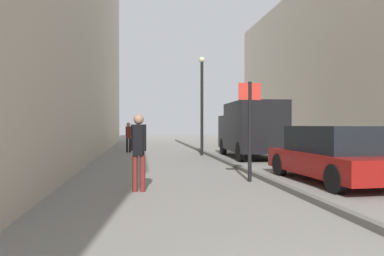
{
  "coord_description": "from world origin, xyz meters",
  "views": [
    {
      "loc": [
        -1.68,
        -1.47,
        1.48
      ],
      "look_at": [
        -0.06,
        9.86,
        1.38
      ],
      "focal_mm": 33.68,
      "sensor_mm": 36.0,
      "label": 1
    }
  ],
  "objects_px": {
    "pedestrian_mid_block": "(139,147)",
    "delivery_van": "(250,128)",
    "street_sign_post": "(250,122)",
    "lamp_post": "(202,99)",
    "pedestrian_main_foreground": "(128,135)",
    "parked_car": "(333,155)"
  },
  "relations": [
    {
      "from": "pedestrian_mid_block",
      "to": "parked_car",
      "type": "xyz_separation_m",
      "value": [
        4.96,
        0.64,
        -0.28
      ]
    },
    {
      "from": "pedestrian_mid_block",
      "to": "pedestrian_main_foreground",
      "type": "bearing_deg",
      "value": 104.36
    },
    {
      "from": "pedestrian_mid_block",
      "to": "delivery_van",
      "type": "xyz_separation_m",
      "value": [
        4.95,
        7.65,
        0.33
      ]
    },
    {
      "from": "lamp_post",
      "to": "pedestrian_main_foreground",
      "type": "bearing_deg",
      "value": 145.69
    },
    {
      "from": "street_sign_post",
      "to": "lamp_post",
      "type": "height_order",
      "value": "lamp_post"
    },
    {
      "from": "pedestrian_main_foreground",
      "to": "lamp_post",
      "type": "bearing_deg",
      "value": -15.71
    },
    {
      "from": "parked_car",
      "to": "street_sign_post",
      "type": "xyz_separation_m",
      "value": [
        -2.1,
        0.38,
        0.83
      ]
    },
    {
      "from": "delivery_van",
      "to": "street_sign_post",
      "type": "bearing_deg",
      "value": -105.6
    },
    {
      "from": "delivery_van",
      "to": "lamp_post",
      "type": "height_order",
      "value": "lamp_post"
    },
    {
      "from": "lamp_post",
      "to": "street_sign_post",
      "type": "bearing_deg",
      "value": -90.87
    },
    {
      "from": "lamp_post",
      "to": "parked_car",
      "type": "bearing_deg",
      "value": -76.87
    },
    {
      "from": "pedestrian_main_foreground",
      "to": "pedestrian_mid_block",
      "type": "height_order",
      "value": "pedestrian_mid_block"
    },
    {
      "from": "pedestrian_main_foreground",
      "to": "parked_car",
      "type": "relative_size",
      "value": 0.38
    },
    {
      "from": "pedestrian_main_foreground",
      "to": "street_sign_post",
      "type": "height_order",
      "value": "street_sign_post"
    },
    {
      "from": "parked_car",
      "to": "lamp_post",
      "type": "relative_size",
      "value": 0.9
    },
    {
      "from": "pedestrian_main_foreground",
      "to": "pedestrian_mid_block",
      "type": "distance_m",
      "value": 11.58
    },
    {
      "from": "street_sign_post",
      "to": "parked_car",
      "type": "bearing_deg",
      "value": 166.94
    },
    {
      "from": "pedestrian_mid_block",
      "to": "lamp_post",
      "type": "height_order",
      "value": "lamp_post"
    },
    {
      "from": "pedestrian_mid_block",
      "to": "delivery_van",
      "type": "bearing_deg",
      "value": 68.48
    },
    {
      "from": "pedestrian_main_foreground",
      "to": "parked_car",
      "type": "distance_m",
      "value": 12.25
    },
    {
      "from": "pedestrian_main_foreground",
      "to": "pedestrian_mid_block",
      "type": "bearing_deg",
      "value": -68.41
    },
    {
      "from": "pedestrian_mid_block",
      "to": "delivery_van",
      "type": "height_order",
      "value": "delivery_van"
    }
  ]
}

